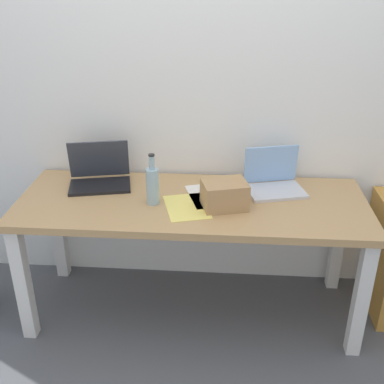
% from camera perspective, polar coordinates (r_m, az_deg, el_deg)
% --- Properties ---
extents(ground_plane, '(8.00, 8.00, 0.00)m').
position_cam_1_polar(ground_plane, '(2.95, 0.00, -13.67)').
color(ground_plane, '#515459').
extents(back_wall, '(5.20, 0.08, 2.60)m').
position_cam_1_polar(back_wall, '(2.74, 0.65, 13.75)').
color(back_wall, white).
rests_on(back_wall, ground).
extents(desk, '(1.87, 0.70, 0.72)m').
position_cam_1_polar(desk, '(2.59, 0.00, -2.87)').
color(desk, tan).
rests_on(desk, ground).
extents(laptop_left, '(0.38, 0.30, 0.25)m').
position_cam_1_polar(laptop_left, '(2.75, -11.00, 1.96)').
color(laptop_left, black).
rests_on(laptop_left, desk).
extents(laptop_right, '(0.35, 0.30, 0.23)m').
position_cam_1_polar(laptop_right, '(2.68, 9.78, 1.26)').
color(laptop_right, silver).
rests_on(laptop_right, desk).
extents(beer_bottle, '(0.07, 0.07, 0.28)m').
position_cam_1_polar(beer_bottle, '(2.48, -4.74, 0.88)').
color(beer_bottle, '#99B7C1').
rests_on(beer_bottle, desk).
extents(computer_mouse, '(0.10, 0.12, 0.03)m').
position_cam_1_polar(computer_mouse, '(2.72, 3.57, 1.22)').
color(computer_mouse, '#D84C38').
rests_on(computer_mouse, desk).
extents(cardboard_box, '(0.26, 0.23, 0.14)m').
position_cam_1_polar(cardboard_box, '(2.46, 3.91, -0.31)').
color(cardboard_box, tan).
rests_on(cardboard_box, desk).
extents(paper_sheet_center, '(0.28, 0.34, 0.00)m').
position_cam_1_polar(paper_sheet_center, '(2.48, -0.64, -1.79)').
color(paper_sheet_center, '#F4E06B').
rests_on(paper_sheet_center, desk).
extents(paper_sheet_near_back, '(0.29, 0.35, 0.00)m').
position_cam_1_polar(paper_sheet_near_back, '(2.60, 2.07, -0.41)').
color(paper_sheet_near_back, white).
rests_on(paper_sheet_near_back, desk).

